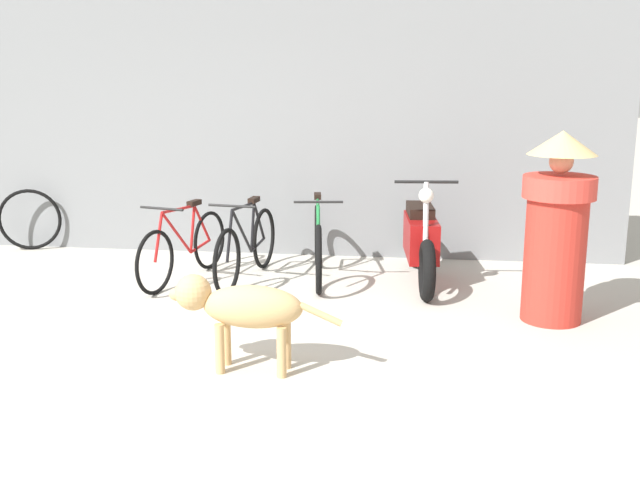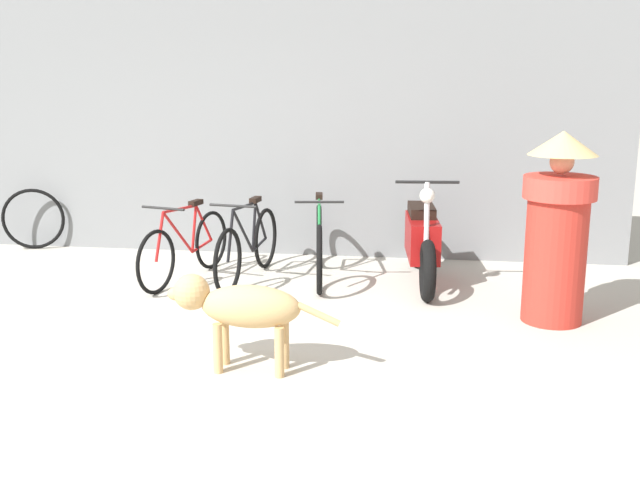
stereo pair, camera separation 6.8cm
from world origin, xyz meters
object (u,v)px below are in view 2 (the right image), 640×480
bicycle_0 (185,247)px  person_in_robes (557,225)px  bicycle_2 (319,245)px  bicycle_1 (248,247)px  spare_tire_left (33,219)px  motorcycle (422,241)px  stray_dog (239,306)px

bicycle_0 → person_in_robes: size_ratio=1.00×
bicycle_0 → bicycle_2: (1.30, 0.24, 0.01)m
bicycle_1 → spare_tire_left: 2.95m
person_in_robes → bicycle_0: bearing=5.6°
bicycle_1 → bicycle_2: (0.68, 0.17, 0.00)m
person_in_robes → motorcycle: bearing=-24.5°
stray_dog → bicycle_0: bearing=-61.5°
bicycle_0 → person_in_robes: 3.52m
spare_tire_left → person_in_robes: bearing=-18.1°
bicycle_1 → stray_dog: size_ratio=1.37×
spare_tire_left → stray_dog: bearing=-44.5°
bicycle_0 → person_in_robes: person_in_robes is taller
bicycle_0 → person_in_robes: bearing=91.4°
motorcycle → person_in_robes: size_ratio=1.14×
bicycle_2 → person_in_robes: 2.38m
bicycle_1 → bicycle_2: 0.70m
bicycle_2 → person_in_robes: size_ratio=1.08×
bicycle_0 → stray_dog: 2.42m
bicycle_1 → bicycle_2: bicycle_2 is taller
person_in_robes → spare_tire_left: (-5.57, 1.82, -0.46)m
bicycle_1 → motorcycle: size_ratio=0.93×
bicycle_2 → bicycle_1: bearing=-84.5°
bicycle_0 → spare_tire_left: bearing=-101.4°
bicycle_2 → motorcycle: size_ratio=0.94×
spare_tire_left → bicycle_2: bearing=-13.0°
motorcycle → spare_tire_left: 4.56m
bicycle_0 → stray_dog: bearing=41.0°
bicycle_1 → person_in_robes: person_in_robes is taller
bicycle_0 → stray_dog: (1.09, -2.16, 0.13)m
bicycle_2 → person_in_robes: bearing=55.9°
motorcycle → bicycle_1: bearing=-89.9°
bicycle_2 → stray_dog: (-0.22, -2.39, 0.11)m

